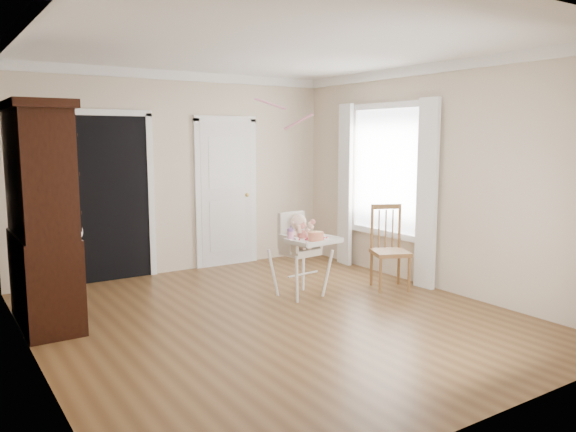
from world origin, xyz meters
TOP-DOWN VIEW (x-y plane):
  - floor at (0.00, 0.00)m, footprint 5.00×5.00m
  - ceiling at (0.00, 0.00)m, footprint 5.00×5.00m
  - wall_back at (0.00, 2.50)m, footprint 4.50×0.00m
  - wall_left at (-2.25, 0.00)m, footprint 0.00×5.00m
  - wall_right at (2.25, 0.00)m, footprint 0.00×5.00m
  - crown_molding at (0.00, 0.00)m, footprint 4.50×5.00m
  - doorway at (-0.90, 2.48)m, footprint 1.06×0.05m
  - closet_door at (0.70, 2.48)m, footprint 0.96×0.09m
  - window_right at (2.18, 0.80)m, footprint 0.13×1.84m
  - high_chair at (0.66, 0.53)m, footprint 0.63×0.76m
  - baby at (0.66, 0.56)m, footprint 0.29×0.22m
  - cake at (0.69, 0.27)m, footprint 0.22×0.22m
  - sippy_cup at (0.45, 0.42)m, footprint 0.07×0.07m
  - china_cabinet at (-1.99, 1.11)m, footprint 0.57×1.28m
  - dining_chair at (1.77, 0.24)m, footprint 0.55×0.55m
  - streamer at (0.38, 0.74)m, footprint 0.13×0.48m

SIDE VIEW (x-z plane):
  - floor at x=0.00m, z-range 0.00..0.00m
  - dining_chair at x=1.77m, z-range -0.03..0.98m
  - high_chair at x=0.66m, z-range 0.12..1.11m
  - cake at x=0.69m, z-range 0.69..0.79m
  - baby at x=0.66m, z-range 0.54..0.95m
  - sippy_cup at x=0.45m, z-range 0.68..0.85m
  - closet_door at x=0.70m, z-range -0.04..2.09m
  - china_cabinet at x=-1.99m, z-range 0.00..2.17m
  - doorway at x=-0.90m, z-range 0.00..2.22m
  - window_right at x=2.18m, z-range 0.14..2.44m
  - wall_back at x=0.00m, z-range -0.90..3.60m
  - wall_left at x=-2.25m, z-range -1.15..3.85m
  - wall_right at x=2.25m, z-range -1.15..3.85m
  - streamer at x=0.38m, z-range 2.13..2.28m
  - crown_molding at x=0.00m, z-range 2.58..2.70m
  - ceiling at x=0.00m, z-range 2.70..2.70m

